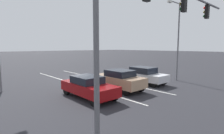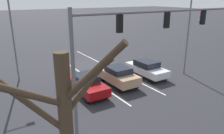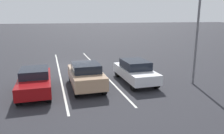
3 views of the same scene
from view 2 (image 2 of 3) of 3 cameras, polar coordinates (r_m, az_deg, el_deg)
name	(u,v)px [view 2 (image 2 of 3)]	position (r m, az deg, el deg)	size (l,w,h in m)	color
ground_plane	(85,64)	(24.68, -7.03, 0.80)	(240.00, 240.00, 0.00)	#28282D
lane_stripe_left_divider	(109,67)	(23.41, -0.87, 0.01)	(0.12, 16.76, 0.01)	silver
lane_stripe_center_divider	(80,72)	(21.97, -8.24, -1.39)	(0.12, 16.76, 0.01)	silver
car_tan_midlane_front	(118,75)	(18.55, 1.56, -2.15)	(1.85, 4.19, 1.58)	tan
car_silver_leftlane_front	(147,68)	(20.74, 9.02, -0.31)	(1.79, 4.40, 1.51)	silver
car_maroon_rightlane_front	(87,84)	(17.08, -6.66, -4.35)	(1.78, 4.42, 1.45)	maroon
traffic_signal_gantry	(138,34)	(12.62, 6.75, 8.44)	(12.14, 0.37, 6.73)	slate
street_lamp_right_shoulder	(14,25)	(20.32, -24.33, 9.91)	(1.69, 0.24, 8.65)	slate
street_lamp_left_shoulder	(187,28)	(21.34, 18.94, 9.55)	(2.14, 0.24, 7.62)	slate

